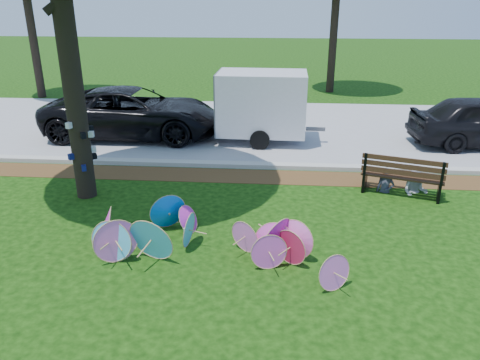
% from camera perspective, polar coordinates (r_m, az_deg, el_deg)
% --- Properties ---
extents(ground, '(90.00, 90.00, 0.00)m').
position_cam_1_polar(ground, '(8.16, -4.71, -11.04)').
color(ground, black).
rests_on(ground, ground).
extents(mulch_strip, '(90.00, 1.00, 0.01)m').
position_cam_1_polar(mulch_strip, '(12.15, -1.41, 0.52)').
color(mulch_strip, '#472D16').
rests_on(mulch_strip, ground).
extents(curb, '(90.00, 0.30, 0.12)m').
position_cam_1_polar(curb, '(12.78, -1.09, 1.89)').
color(curb, '#B7B5AD').
rests_on(curb, ground).
extents(street, '(90.00, 8.00, 0.01)m').
position_cam_1_polar(street, '(16.74, 0.30, 6.54)').
color(street, gray).
rests_on(street, ground).
extents(parasol_pile, '(4.59, 2.32, 0.88)m').
position_cam_1_polar(parasol_pile, '(8.45, -4.80, -6.85)').
color(parasol_pile, '#CF28B2').
rests_on(parasol_pile, ground).
extents(black_van, '(5.74, 2.70, 1.59)m').
position_cam_1_polar(black_van, '(15.80, -12.88, 8.02)').
color(black_van, black).
rests_on(black_van, ground).
extents(cargo_trailer, '(2.73, 1.77, 2.49)m').
position_cam_1_polar(cargo_trailer, '(14.75, 2.70, 9.37)').
color(cargo_trailer, silver).
rests_on(cargo_trailer, ground).
extents(park_bench, '(2.00, 1.24, 0.98)m').
position_cam_1_polar(park_bench, '(11.56, 19.21, 0.70)').
color(park_bench, black).
rests_on(park_bench, ground).
extents(person_left, '(0.47, 0.36, 1.14)m').
position_cam_1_polar(person_left, '(11.49, 17.52, 1.23)').
color(person_left, '#383A4C').
rests_on(person_left, ground).
extents(person_right, '(0.70, 0.62, 1.20)m').
position_cam_1_polar(person_right, '(11.66, 20.88, 1.25)').
color(person_right, silver).
rests_on(person_right, ground).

